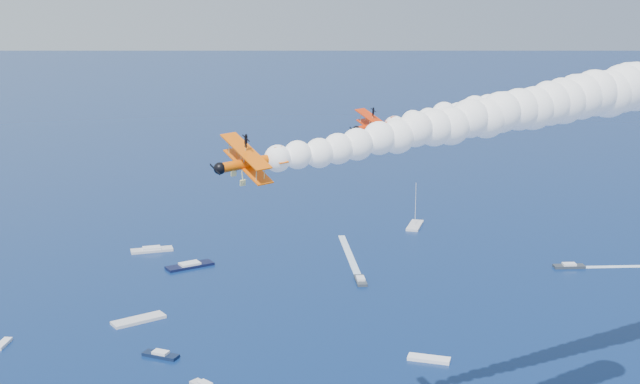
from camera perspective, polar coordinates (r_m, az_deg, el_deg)
biplane_lead at (r=112.73m, az=3.71°, el=4.38°), size 7.13×8.43×6.31m
biplane_trail at (r=88.93m, az=-4.69°, el=1.96°), size 8.28×9.95×7.98m
smoke_trail_lead at (r=130.12m, az=15.43°, el=6.19°), size 61.75×14.72×11.33m
smoke_trail_trail at (r=104.83m, az=10.48°, el=4.85°), size 61.36×7.63×11.33m
spectator_boats at (r=206.13m, az=-14.59°, el=-7.91°), size 242.94×182.58×0.70m
boat_wakes at (r=197.31m, az=4.44°, el=-8.58°), size 222.95×148.65×0.04m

